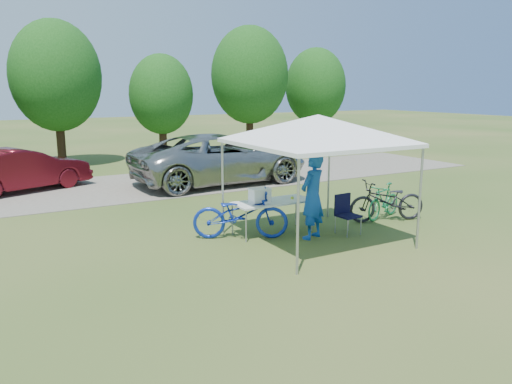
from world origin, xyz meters
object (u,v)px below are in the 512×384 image
Objects in this scene: folding_chair at (345,210)px; bike_blue at (240,214)px; bike_green at (384,201)px; cyclist at (312,196)px; cooler at (260,195)px; sedan at (22,170)px; minivan at (221,158)px; bike_dark at (387,201)px; folding_table at (273,203)px.

bike_blue is at bearing 157.30° from folding_chair.
folding_chair is 0.60× the size of bike_green.
cyclist reaches higher than bike_blue.
cooler is at bearing -62.37° from bike_blue.
sedan is at bearing 53.01° from bike_blue.
cooler is 6.41m from minivan.
sedan reaches higher than folding_chair.
bike_dark is at bearing -159.23° from sedan.
bike_green is 0.24× the size of minivan.
cyclist is at bearing 169.70° from minivan.
folding_chair is 1.59m from bike_dark.
folding_chair is 1.00m from cyclist.
sedan is at bearing -82.16° from cyclist.
bike_blue is (-0.83, 0.00, -0.16)m from folding_table.
sedan is at bearing -154.68° from bike_green.
bike_blue reaches higher than bike_green.
cooler is 9.02m from sedan.
folding_chair is at bearing -29.43° from folding_table.
cyclist reaches higher than folding_chair.
bike_dark reaches higher than bike_green.
cooler is at bearing 160.78° from minivan.
cooler is 0.22× the size of bike_blue.
cyclist is 0.91× the size of bike_blue.
folding_table is 0.88× the size of bike_blue.
folding_chair is at bearing -166.58° from sedan.
bike_blue is 1.06× the size of bike_dark.
minivan is 6.43m from sedan.
bike_green is (2.61, 0.51, -0.51)m from cyclist.
bike_green is (1.70, 0.55, -0.08)m from folding_chair.
folding_table is at bearing 163.72° from minivan.
minivan reaches higher than sedan.
bike_blue is 0.34× the size of minivan.
folding_chair is (1.45, -0.82, -0.18)m from folding_table.
cooler is 3.54m from bike_green.
bike_dark is (3.84, -0.54, -0.03)m from bike_blue.
folding_chair is 2.42m from bike_blue.
folding_chair is 0.21× the size of sedan.
bike_green is (3.98, -0.27, -0.10)m from bike_blue.
bike_dark is at bearing -10.05° from folding_table.
folding_chair is 0.15× the size of minivan.
cyclist reaches higher than bike_green.
cyclist is (0.88, -0.77, 0.04)m from cooler.
bike_blue is 6.58m from minivan.
folding_chair is at bearing 177.19° from minivan.
cooler is 0.11× the size of sedan.
minivan is at bearing -121.12° from cyclist.
cooler is at bearing 180.00° from folding_table.
bike_dark is (-0.14, -0.27, 0.07)m from bike_green.
bike_green is 6.56m from minivan.
bike_green is 0.75× the size of bike_dark.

